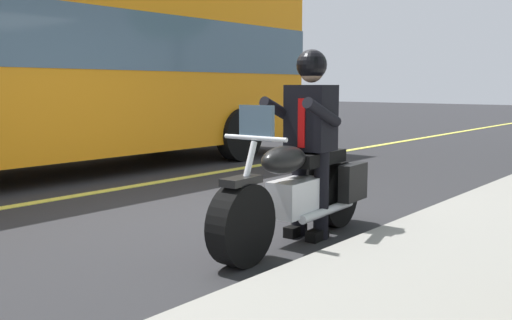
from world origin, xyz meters
name	(u,v)px	position (x,y,z in m)	size (l,w,h in m)	color
ground_plane	(193,217)	(0.00, 0.00, 0.00)	(80.00, 80.00, 0.00)	#28282B
lane_center_stripe	(90,193)	(0.00, -2.00, 0.01)	(60.00, 0.16, 0.01)	#E5DB4C
motorcycle_main	(299,193)	(0.01, 1.42, 0.45)	(2.22, 0.70, 1.26)	black
rider_main	(310,127)	(-0.18, 1.40, 1.04)	(0.65, 0.58, 1.74)	black
bus_near	(20,55)	(-0.11, -3.89, 1.87)	(11.05, 2.70, 3.30)	orange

